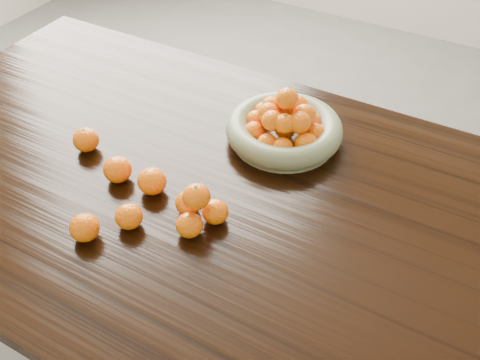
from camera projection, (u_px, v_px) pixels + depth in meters
The scene contains 8 objects.
dining_table at pixel (246, 229), 1.24m from camera, with size 2.00×1.00×0.75m.
fruit_bowl at pixel (284, 127), 1.32m from camera, with size 0.29×0.29×0.15m.
orange_pyramid at pixel (197, 209), 1.11m from camera, with size 0.12×0.11×0.10m.
loose_orange_0 at pixel (86, 140), 1.30m from camera, with size 0.06×0.06×0.06m, color orange.
loose_orange_1 at pixel (85, 228), 1.09m from camera, with size 0.06×0.06×0.06m, color orange.
loose_orange_2 at pixel (129, 216), 1.11m from camera, with size 0.06×0.06×0.05m, color orange.
loose_orange_3 at pixel (118, 170), 1.22m from camera, with size 0.07×0.07×0.06m, color orange.
loose_orange_4 at pixel (152, 181), 1.19m from camera, with size 0.07×0.07×0.06m, color orange.
Camera 1 is at (0.40, -0.74, 1.58)m, focal length 40.00 mm.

